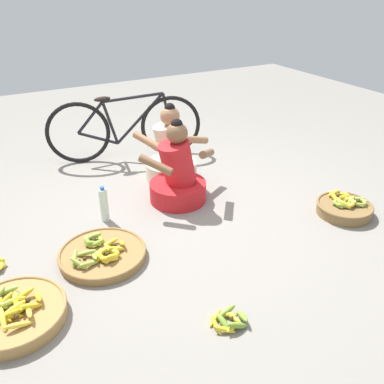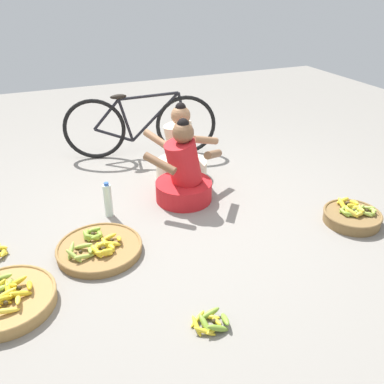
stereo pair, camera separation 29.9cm
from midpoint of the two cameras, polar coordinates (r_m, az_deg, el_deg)
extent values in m
plane|color=gray|center=(3.54, 1.18, -3.63)|extent=(10.00, 10.00, 0.00)
cylinder|color=red|center=(3.78, 1.11, 0.14)|extent=(0.52, 0.52, 0.18)
cylinder|color=red|center=(3.65, 1.15, 4.09)|extent=(0.37, 0.30, 0.44)
sphere|color=brown|center=(3.55, 1.19, 8.24)|extent=(0.19, 0.19, 0.19)
sphere|color=black|center=(3.52, 1.20, 9.40)|extent=(0.10, 0.10, 0.10)
cylinder|color=brown|center=(3.44, -2.03, 3.95)|extent=(0.25, 0.28, 0.16)
cylinder|color=brown|center=(3.64, 5.34, 5.22)|extent=(0.27, 0.27, 0.16)
cylinder|color=beige|center=(4.20, 0.55, 3.16)|extent=(0.52, 0.52, 0.18)
cylinder|color=beige|center=(4.08, 0.57, 6.81)|extent=(0.43, 0.40, 0.44)
sphere|color=#9E704C|center=(3.99, 0.59, 10.59)|extent=(0.19, 0.19, 0.19)
sphere|color=black|center=(3.96, 0.59, 11.63)|extent=(0.10, 0.10, 0.10)
cylinder|color=#9E704C|center=(3.95, -2.76, 7.27)|extent=(0.22, 0.30, 0.16)
cylinder|color=#9E704C|center=(3.95, 4.04, 7.19)|extent=(0.31, 0.16, 0.16)
torus|color=black|center=(4.65, -11.66, 8.52)|extent=(0.67, 0.22, 0.68)
torus|color=black|center=(4.69, 1.00, 9.25)|extent=(0.67, 0.22, 0.68)
cylinder|color=black|center=(4.62, -3.30, 10.36)|extent=(0.54, 0.17, 0.55)
cylinder|color=black|center=(4.61, -7.37, 9.82)|extent=(0.15, 0.07, 0.49)
cylinder|color=black|center=(4.55, -4.16, 13.19)|extent=(0.64, 0.20, 0.08)
cylinder|color=black|center=(4.67, -9.04, 7.81)|extent=(0.42, 0.14, 0.18)
cylinder|color=black|center=(4.59, -10.03, 10.55)|extent=(0.31, 0.11, 0.35)
cylinder|color=black|center=(4.63, 0.52, 11.44)|extent=(0.12, 0.06, 0.38)
ellipsoid|color=black|center=(4.54, -8.36, 12.99)|extent=(0.18, 0.08, 0.05)
cylinder|color=#A87F47|center=(2.86, -21.75, -14.10)|extent=(0.62, 0.62, 0.08)
torus|color=#A87F47|center=(2.83, -21.89, -13.51)|extent=(0.63, 0.63, 0.02)
ellipsoid|color=gold|center=(2.82, -18.89, -12.31)|extent=(0.04, 0.15, 0.08)
ellipsoid|color=gold|center=(2.87, -20.52, -11.83)|extent=(0.15, 0.06, 0.07)
ellipsoid|color=gold|center=(2.82, -21.49, -12.77)|extent=(0.05, 0.15, 0.09)
ellipsoid|color=gold|center=(2.77, -19.93, -13.29)|extent=(0.15, 0.05, 0.08)
sphere|color=#382D19|center=(2.82, -20.18, -12.59)|extent=(0.03, 0.03, 0.03)
ellipsoid|color=#9EB747|center=(2.87, -21.39, -11.81)|extent=(0.07, 0.15, 0.09)
ellipsoid|color=#9EB747|center=(2.93, -22.13, -11.07)|extent=(0.14, 0.09, 0.09)
ellipsoid|color=#9EB747|center=(2.85, -21.87, -12.37)|extent=(0.14, 0.11, 0.09)
sphere|color=#382D19|center=(2.89, -22.58, -11.94)|extent=(0.03, 0.03, 0.03)
ellipsoid|color=gold|center=(2.80, -20.87, -13.00)|extent=(0.06, 0.16, 0.08)
ellipsoid|color=gold|center=(2.85, -21.34, -12.21)|extent=(0.13, 0.13, 0.09)
ellipsoid|color=gold|center=(2.76, -21.51, -13.65)|extent=(0.15, 0.10, 0.09)
sphere|color=#382D19|center=(2.82, -22.25, -13.12)|extent=(0.03, 0.03, 0.03)
ellipsoid|color=yellow|center=(2.73, -20.21, -13.98)|extent=(0.04, 0.16, 0.08)
ellipsoid|color=yellow|center=(2.79, -21.88, -13.27)|extent=(0.16, 0.04, 0.09)
ellipsoid|color=yellow|center=(2.69, -21.61, -15.28)|extent=(0.16, 0.03, 0.06)
sphere|color=#382D19|center=(2.74, -21.69, -14.29)|extent=(0.03, 0.03, 0.03)
cylinder|color=olive|center=(3.16, -10.12, -7.96)|extent=(0.63, 0.63, 0.06)
torus|color=olive|center=(3.14, -10.16, -7.55)|extent=(0.65, 0.65, 0.02)
ellipsoid|color=yellow|center=(3.15, -7.48, -6.53)|extent=(0.05, 0.13, 0.08)
ellipsoid|color=yellow|center=(3.19, -8.87, -6.32)|extent=(0.13, 0.05, 0.05)
ellipsoid|color=yellow|center=(3.13, -9.37, -7.10)|extent=(0.06, 0.13, 0.06)
ellipsoid|color=yellow|center=(3.10, -8.25, -7.25)|extent=(0.13, 0.04, 0.08)
sphere|color=#382D19|center=(3.14, -8.46, -6.75)|extent=(0.03, 0.03, 0.03)
ellipsoid|color=#8CAD38|center=(3.24, -10.23, -5.73)|extent=(0.04, 0.12, 0.06)
ellipsoid|color=#8CAD38|center=(3.27, -10.92, -5.32)|extent=(0.12, 0.09, 0.08)
ellipsoid|color=#8CAD38|center=(3.27, -11.38, -5.43)|extent=(0.12, 0.05, 0.07)
ellipsoid|color=#8CAD38|center=(3.24, -11.99, -5.90)|extent=(0.08, 0.12, 0.06)
ellipsoid|color=#8CAD38|center=(3.22, -11.92, -6.11)|extent=(0.07, 0.12, 0.08)
ellipsoid|color=#8CAD38|center=(3.19, -11.12, -6.32)|extent=(0.12, 0.06, 0.08)
ellipsoid|color=#8CAD38|center=(3.20, -10.53, -6.25)|extent=(0.12, 0.09, 0.06)
sphere|color=#382D19|center=(3.23, -11.11, -5.87)|extent=(0.03, 0.03, 0.03)
ellipsoid|color=#9EB747|center=(3.06, -11.32, -8.00)|extent=(0.05, 0.16, 0.08)
ellipsoid|color=#9EB747|center=(3.12, -12.29, -7.47)|extent=(0.15, 0.10, 0.07)
ellipsoid|color=#9EB747|center=(3.08, -13.85, -8.05)|extent=(0.09, 0.15, 0.09)
ellipsoid|color=#9EB747|center=(3.02, -13.44, -8.77)|extent=(0.12, 0.14, 0.09)
ellipsoid|color=#9EB747|center=(3.01, -12.06, -8.89)|extent=(0.16, 0.07, 0.07)
sphere|color=#382D19|center=(3.06, -12.59, -8.25)|extent=(0.03, 0.03, 0.03)
ellipsoid|color=yellow|center=(3.08, -8.60, -7.57)|extent=(0.07, 0.14, 0.06)
ellipsoid|color=yellow|center=(3.10, -9.20, -7.31)|extent=(0.13, 0.11, 0.06)
ellipsoid|color=yellow|center=(3.11, -9.99, -7.40)|extent=(0.14, 0.06, 0.06)
ellipsoid|color=yellow|center=(3.08, -10.59, -7.85)|extent=(0.10, 0.14, 0.06)
ellipsoid|color=yellow|center=(3.03, -10.42, -8.29)|extent=(0.09, 0.14, 0.08)
ellipsoid|color=yellow|center=(3.01, -9.38, -8.51)|extent=(0.14, 0.05, 0.07)
ellipsoid|color=yellow|center=(3.02, -8.85, -8.24)|extent=(0.14, 0.09, 0.09)
sphere|color=#382D19|center=(3.06, -9.56, -7.89)|extent=(0.04, 0.04, 0.04)
cylinder|color=brown|center=(3.76, 23.55, -3.37)|extent=(0.47, 0.47, 0.09)
torus|color=brown|center=(3.74, 23.67, -2.79)|extent=(0.48, 0.48, 0.02)
ellipsoid|color=#9EB747|center=(3.82, 25.86, -2.25)|extent=(0.03, 0.12, 0.05)
ellipsoid|color=#9EB747|center=(3.83, 25.41, -2.05)|extent=(0.10, 0.11, 0.06)
ellipsoid|color=#9EB747|center=(3.80, 24.60, -2.16)|extent=(0.12, 0.07, 0.05)
ellipsoid|color=#9EB747|center=(3.76, 24.59, -2.35)|extent=(0.08, 0.12, 0.07)
ellipsoid|color=#9EB747|center=(3.74, 25.20, -2.79)|extent=(0.10, 0.11, 0.05)
ellipsoid|color=#9EB747|center=(3.75, 25.60, -2.85)|extent=(0.12, 0.08, 0.05)
ellipsoid|color=#9EB747|center=(3.79, 26.09, -2.53)|extent=(0.10, 0.11, 0.06)
sphere|color=#382D19|center=(3.78, 25.33, -2.39)|extent=(0.03, 0.03, 0.03)
ellipsoid|color=yellow|center=(3.85, 23.77, -1.41)|extent=(0.07, 0.14, 0.08)
ellipsoid|color=yellow|center=(3.85, 22.41, -1.18)|extent=(0.14, 0.05, 0.06)
ellipsoid|color=yellow|center=(3.78, 22.32, -1.56)|extent=(0.06, 0.14, 0.09)
ellipsoid|color=yellow|center=(3.78, 23.64, -1.86)|extent=(0.14, 0.04, 0.09)
sphere|color=#382D19|center=(3.82, 23.04, -1.52)|extent=(0.04, 0.04, 0.04)
ellipsoid|color=#8CAD38|center=(3.74, 23.87, -2.45)|extent=(0.06, 0.12, 0.05)
ellipsoid|color=#8CAD38|center=(3.75, 22.91, -2.09)|extent=(0.12, 0.07, 0.06)
ellipsoid|color=#8CAD38|center=(3.73, 22.51, -2.26)|extent=(0.12, 0.07, 0.06)
ellipsoid|color=#8CAD38|center=(3.68, 22.71, -2.75)|extent=(0.04, 0.12, 0.05)
ellipsoid|color=#8CAD38|center=(3.67, 23.41, -2.93)|extent=(0.12, 0.08, 0.05)
ellipsoid|color=#8CAD38|center=(3.71, 23.96, -2.73)|extent=(0.11, 0.10, 0.05)
sphere|color=#382D19|center=(3.71, 23.22, -2.49)|extent=(0.03, 0.03, 0.03)
ellipsoid|color=yellow|center=(3.75, 24.57, -2.35)|extent=(0.06, 0.13, 0.08)
ellipsoid|color=yellow|center=(3.77, 23.67, -2.11)|extent=(0.13, 0.09, 0.06)
ellipsoid|color=yellow|center=(3.71, 23.11, -2.52)|extent=(0.09, 0.13, 0.06)
ellipsoid|color=yellow|center=(3.68, 23.68, -2.75)|extent=(0.10, 0.12, 0.08)
ellipsoid|color=yellow|center=(3.71, 24.58, -2.82)|extent=(0.13, 0.08, 0.06)
sphere|color=#382D19|center=(3.73, 23.88, -2.47)|extent=(0.03, 0.03, 0.03)
ellipsoid|color=olive|center=(2.59, 8.10, -17.30)|extent=(0.07, 0.15, 0.08)
ellipsoid|color=olive|center=(2.62, 5.84, -16.67)|extent=(0.15, 0.05, 0.07)
ellipsoid|color=olive|center=(2.55, 5.37, -18.07)|extent=(0.05, 0.15, 0.08)
ellipsoid|color=olive|center=(2.53, 7.21, -18.47)|extent=(0.15, 0.06, 0.10)
sphere|color=#382D19|center=(2.58, 6.64, -17.59)|extent=(0.03, 0.03, 0.03)
ellipsoid|color=yellow|center=(2.59, 6.72, -17.42)|extent=(0.04, 0.14, 0.07)
ellipsoid|color=yellow|center=(2.61, 5.85, -17.03)|extent=(0.12, 0.12, 0.05)
ellipsoid|color=yellow|center=(2.59, 4.27, -17.37)|extent=(0.14, 0.10, 0.06)
ellipsoid|color=yellow|center=(2.54, 4.19, -18.26)|extent=(0.03, 0.14, 0.08)
ellipsoid|color=yellow|center=(2.52, 5.36, -18.91)|extent=(0.13, 0.10, 0.07)
ellipsoid|color=yellow|center=(2.54, 6.67, -18.59)|extent=(0.14, 0.09, 0.06)
sphere|color=#382D19|center=(2.57, 5.49, -17.93)|extent=(0.03, 0.03, 0.03)
ellipsoid|color=yellow|center=(3.33, -22.47, -7.86)|extent=(0.06, 0.15, 0.06)
ellipsoid|color=yellow|center=(3.38, -22.86, -7.29)|extent=(0.13, 0.12, 0.08)
ellipsoid|color=yellow|center=(3.30, -22.84, -8.16)|extent=(0.13, 0.12, 0.08)
cylinder|color=silver|center=(3.54, -9.29, -1.25)|extent=(0.07, 0.07, 0.30)
cylinder|color=#2D59B7|center=(3.47, -9.49, 1.06)|extent=(0.04, 0.04, 0.02)
camera|label=1|loc=(0.15, -87.33, 1.44)|focal=38.23mm
camera|label=2|loc=(0.15, 92.67, -1.44)|focal=38.23mm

